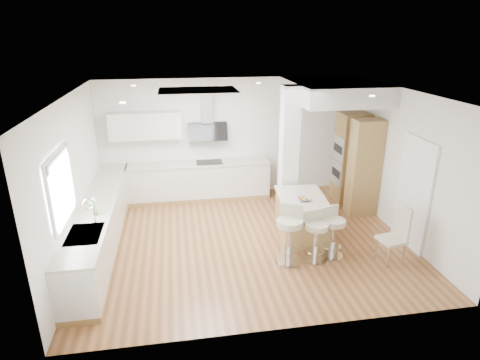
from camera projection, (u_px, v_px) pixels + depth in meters
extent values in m
plane|color=#905D35|center=(247.00, 240.00, 7.75)|extent=(6.00, 6.00, 0.00)
cube|color=silver|center=(247.00, 240.00, 7.75)|extent=(6.00, 5.00, 0.02)
cube|color=white|center=(228.00, 138.00, 9.56)|extent=(6.00, 0.04, 2.80)
cube|color=white|center=(73.00, 181.00, 6.80)|extent=(0.04, 5.00, 2.80)
cube|color=white|center=(400.00, 163.00, 7.71)|extent=(0.04, 5.00, 2.80)
cube|color=white|center=(198.00, 91.00, 7.20)|extent=(1.40, 0.95, 0.05)
cube|color=white|center=(198.00, 92.00, 7.21)|extent=(1.25, 0.80, 0.03)
cylinder|color=beige|center=(134.00, 86.00, 7.85)|extent=(0.10, 0.10, 0.02)
cylinder|color=beige|center=(123.00, 103.00, 6.00)|extent=(0.10, 0.10, 0.02)
cylinder|color=beige|center=(258.00, 83.00, 8.23)|extent=(0.10, 0.10, 0.02)
cylinder|color=beige|center=(337.00, 85.00, 8.00)|extent=(0.10, 0.10, 0.02)
cylinder|color=beige|center=(372.00, 96.00, 6.61)|extent=(0.10, 0.10, 0.02)
cube|color=white|center=(60.00, 187.00, 5.88)|extent=(0.03, 1.15, 0.95)
cube|color=white|center=(55.00, 154.00, 5.71)|extent=(0.04, 1.28, 0.06)
cube|color=white|center=(66.00, 218.00, 6.06)|extent=(0.04, 1.28, 0.06)
cube|color=white|center=(50.00, 203.00, 5.32)|extent=(0.04, 0.06, 0.95)
cube|color=white|center=(70.00, 173.00, 6.45)|extent=(0.04, 0.06, 0.95)
cube|color=#929499|center=(57.00, 159.00, 5.74)|extent=(0.03, 1.18, 0.14)
cube|color=#463F37|center=(414.00, 194.00, 7.30)|extent=(0.02, 0.90, 2.00)
cube|color=white|center=(413.00, 194.00, 7.29)|extent=(0.05, 1.00, 2.10)
cube|color=#A17E45|center=(104.00, 243.00, 7.55)|extent=(0.60, 4.50, 0.10)
cube|color=silver|center=(101.00, 222.00, 7.40)|extent=(0.60, 4.50, 0.76)
cube|color=beige|center=(98.00, 202.00, 7.26)|extent=(0.63, 4.50, 0.04)
cube|color=#A4A5A9|center=(84.00, 234.00, 6.10)|extent=(0.50, 0.75, 0.02)
cube|color=#A4A5A9|center=(83.00, 243.00, 5.95)|extent=(0.40, 0.34, 0.10)
cube|color=#A4A5A9|center=(87.00, 232.00, 6.28)|extent=(0.40, 0.34, 0.10)
cylinder|color=silver|center=(95.00, 214.00, 6.33)|extent=(0.02, 0.02, 0.36)
torus|color=silver|center=(88.00, 204.00, 6.25)|extent=(0.18, 0.02, 0.18)
imported|color=#5A964C|center=(94.00, 206.00, 6.64)|extent=(0.17, 0.12, 0.33)
cube|color=#A17E45|center=(200.00, 196.00, 9.65)|extent=(3.30, 0.60, 0.10)
cube|color=silver|center=(199.00, 180.00, 9.50)|extent=(3.30, 0.60, 0.76)
cube|color=beige|center=(199.00, 164.00, 9.35)|extent=(3.33, 0.63, 0.04)
cube|color=black|center=(209.00, 162.00, 9.38)|extent=(0.60, 0.40, 0.01)
cube|color=silver|center=(145.00, 126.00, 8.98)|extent=(1.60, 0.34, 0.60)
cube|color=#A4A5A9|center=(207.00, 108.00, 9.13)|extent=(0.25, 0.18, 0.70)
cube|color=black|center=(208.00, 132.00, 9.25)|extent=(0.90, 0.26, 0.44)
cube|color=white|center=(289.00, 154.00, 8.29)|extent=(0.35, 0.35, 2.80)
cube|color=silver|center=(334.00, 91.00, 8.45)|extent=(1.78, 2.20, 0.40)
cube|color=#A17E45|center=(350.00, 158.00, 9.17)|extent=(0.62, 0.62, 2.10)
cube|color=#A17E45|center=(364.00, 168.00, 8.52)|extent=(0.62, 0.40, 2.10)
cube|color=#A4A5A9|center=(338.00, 149.00, 9.04)|extent=(0.02, 0.55, 0.55)
cube|color=#A4A5A9|center=(336.00, 173.00, 9.24)|extent=(0.02, 0.55, 0.55)
cube|color=black|center=(338.00, 149.00, 9.03)|extent=(0.01, 0.45, 0.18)
cube|color=black|center=(336.00, 173.00, 9.24)|extent=(0.01, 0.45, 0.18)
cube|color=#A17E45|center=(301.00, 218.00, 7.78)|extent=(0.93, 1.34, 0.78)
cube|color=beige|center=(302.00, 198.00, 7.64)|extent=(1.01, 1.42, 0.04)
imported|color=gray|center=(304.00, 199.00, 7.50)|extent=(0.26, 0.26, 0.06)
sphere|color=orange|center=(306.00, 199.00, 7.50)|extent=(0.07, 0.07, 0.06)
sphere|color=orange|center=(302.00, 199.00, 7.51)|extent=(0.07, 0.07, 0.06)
sphere|color=#76A537|center=(304.00, 200.00, 7.46)|extent=(0.07, 0.07, 0.06)
cylinder|color=silver|center=(288.00, 261.00, 7.00)|extent=(0.62, 0.62, 0.03)
cylinder|color=silver|center=(289.00, 243.00, 6.87)|extent=(0.10, 0.10, 0.69)
cylinder|color=silver|center=(288.00, 250.00, 6.92)|extent=(0.48, 0.48, 0.02)
cylinder|color=beige|center=(290.00, 223.00, 6.74)|extent=(0.59, 0.59, 0.11)
cube|color=beige|center=(292.00, 210.00, 6.83)|extent=(0.39, 0.21, 0.23)
cylinder|color=silver|center=(314.00, 260.00, 7.05)|extent=(0.48, 0.48, 0.03)
cylinder|color=silver|center=(316.00, 244.00, 6.94)|extent=(0.08, 0.08, 0.61)
cylinder|color=silver|center=(315.00, 250.00, 6.99)|extent=(0.37, 0.37, 0.01)
cylinder|color=beige|center=(317.00, 226.00, 6.82)|extent=(0.46, 0.46, 0.09)
cube|color=beige|center=(313.00, 215.00, 6.91)|extent=(0.36, 0.11, 0.21)
cylinder|color=silver|center=(331.00, 255.00, 7.19)|extent=(0.51, 0.51, 0.03)
cylinder|color=silver|center=(332.00, 240.00, 7.08)|extent=(0.08, 0.08, 0.61)
cylinder|color=silver|center=(332.00, 246.00, 7.13)|extent=(0.40, 0.40, 0.01)
cylinder|color=beige|center=(334.00, 222.00, 6.96)|extent=(0.49, 0.49, 0.09)
cube|color=beige|center=(329.00, 211.00, 7.04)|extent=(0.36, 0.14, 0.21)
cube|color=beige|center=(391.00, 240.00, 6.89)|extent=(0.46, 0.46, 0.05)
cube|color=beige|center=(402.00, 223.00, 6.84)|extent=(0.10, 0.38, 0.65)
cylinder|color=#A17E45|center=(388.00, 258.00, 6.77)|extent=(0.04, 0.04, 0.40)
cylinder|color=#A17E45|center=(376.00, 248.00, 7.06)|extent=(0.04, 0.04, 0.40)
cylinder|color=#A17E45|center=(404.00, 254.00, 6.87)|extent=(0.04, 0.04, 0.40)
cylinder|color=#A17E45|center=(391.00, 245.00, 7.16)|extent=(0.04, 0.04, 0.40)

